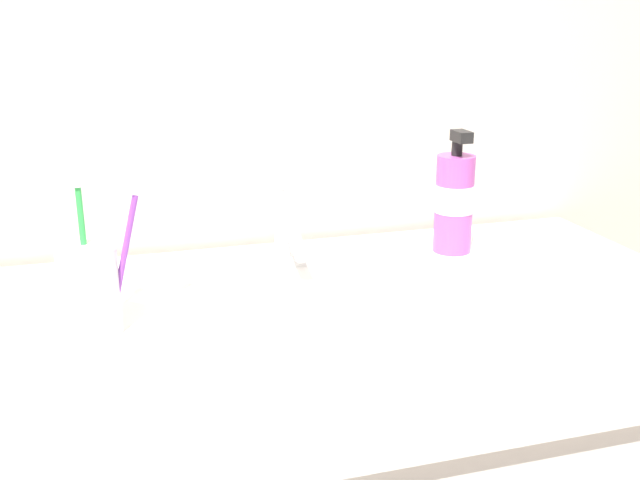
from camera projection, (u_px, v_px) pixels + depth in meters
sink_basin at (327, 350)px, 0.90m from camera, size 0.42×0.42×0.12m
faucet at (286, 226)px, 1.05m from camera, size 0.02×0.15×0.12m
toothbrush_cup at (90, 291)px, 0.84m from camera, size 0.07×0.07×0.10m
toothbrush_green at (83, 237)px, 0.83m from camera, size 0.01×0.02×0.19m
toothbrush_purple at (127, 242)px, 0.83m from camera, size 0.06×0.02×0.18m
soap_dispenser at (454, 201)px, 1.11m from camera, size 0.06×0.06×0.18m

